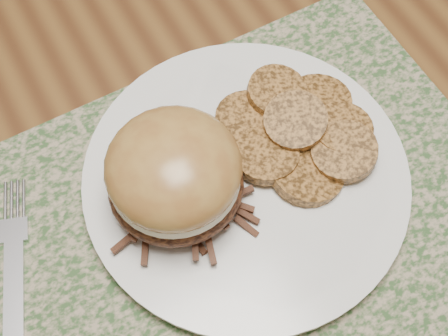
# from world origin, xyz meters

# --- Properties ---
(ground) EXTENTS (3.50, 3.50, 0.00)m
(ground) POSITION_xyz_m (0.00, 0.00, 0.00)
(ground) COLOR brown
(ground) RESTS_ON ground
(dining_table) EXTENTS (1.50, 0.90, 0.75)m
(dining_table) POSITION_xyz_m (0.00, 0.00, 0.67)
(dining_table) COLOR brown
(dining_table) RESTS_ON ground
(placemat) EXTENTS (0.45, 0.33, 0.00)m
(placemat) POSITION_xyz_m (-0.09, -0.19, 0.75)
(placemat) COLOR #33532A
(placemat) RESTS_ON dining_table
(dinner_plate) EXTENTS (0.26, 0.26, 0.02)m
(dinner_plate) POSITION_xyz_m (-0.07, -0.16, 0.76)
(dinner_plate) COLOR white
(dinner_plate) RESTS_ON placemat
(pork_sandwich) EXTENTS (0.13, 0.13, 0.08)m
(pork_sandwich) POSITION_xyz_m (-0.13, -0.15, 0.81)
(pork_sandwich) COLOR black
(pork_sandwich) RESTS_ON dinner_plate
(roasted_potatoes) EXTENTS (0.15, 0.15, 0.04)m
(roasted_potatoes) POSITION_xyz_m (-0.01, -0.15, 0.78)
(roasted_potatoes) COLOR #A0682F
(roasted_potatoes) RESTS_ON dinner_plate
(fork) EXTENTS (0.08, 0.19, 0.00)m
(fork) POSITION_xyz_m (-0.27, -0.15, 0.76)
(fork) COLOR silver
(fork) RESTS_ON placemat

